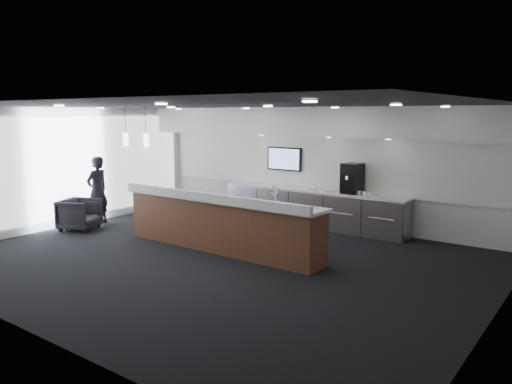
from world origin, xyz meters
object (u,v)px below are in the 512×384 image
Objects in this scene: service_counter at (220,223)px; armchair at (80,214)px; lounge_guest at (97,190)px; coffee_machine at (352,178)px.

service_counter reaches higher than armchair.
service_counter is 2.77× the size of lounge_guest.
coffee_machine reaches higher than armchair.
coffee_machine is (1.51, 3.11, 0.73)m from service_counter.
armchair is at bearing -169.78° from service_counter.
service_counter is at bearing 83.17° from lounge_guest.
coffee_machine is at bearing 65.08° from service_counter.
service_counter is 6.75× the size of coffee_machine.
lounge_guest reaches higher than service_counter.
coffee_machine is 6.72m from armchair.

